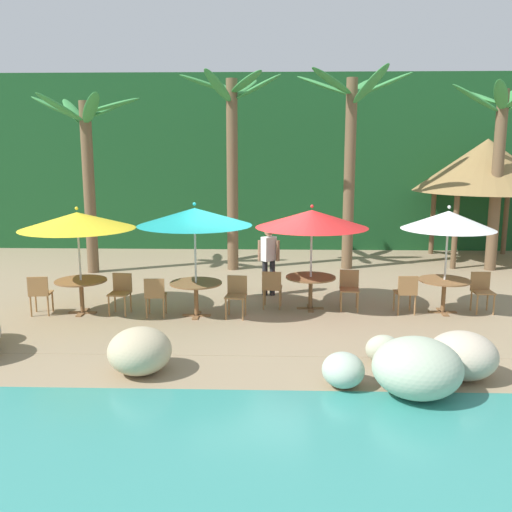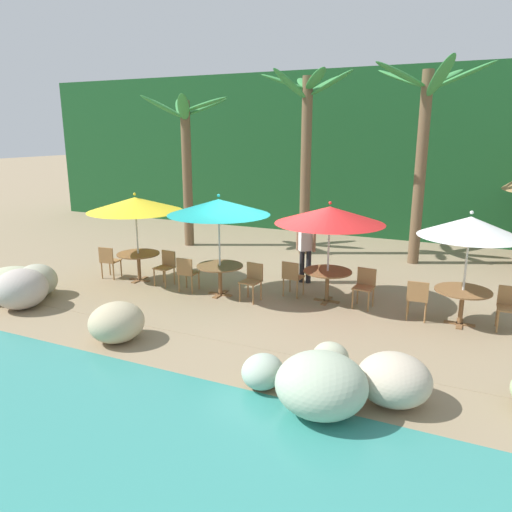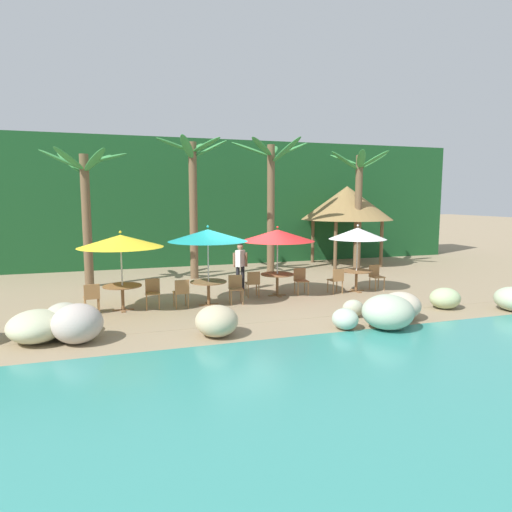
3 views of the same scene
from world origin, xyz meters
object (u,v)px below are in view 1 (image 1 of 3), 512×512
(chair_teal_inland, at_px, (155,294))
(chair_red_inland, at_px, (272,287))
(palapa_hut, at_px, (486,166))
(chair_white_seaward, at_px, (482,289))
(palm_tree_third, at_px, (351,140))
(waiter_in_white, at_px, (269,255))
(dining_table_red, at_px, (311,282))
(palm_tree_nearest, at_px, (87,153))
(dining_table_white, at_px, (444,285))
(chair_red_seaward, at_px, (349,287))
(dining_table_yellow, at_px, (81,286))
(chair_yellow_seaward, at_px, (121,290))
(chair_teal_seaward, at_px, (236,293))
(chair_white_inland, at_px, (406,291))
(umbrella_white, at_px, (448,220))
(umbrella_red, at_px, (312,219))
(umbrella_yellow, at_px, (77,221))
(palm_tree_second, at_px, (232,140))
(chair_yellow_inland, at_px, (40,292))
(dining_table_teal, at_px, (196,288))
(umbrella_teal, at_px, (195,217))
(palm_tree_fourth, at_px, (500,146))

(chair_teal_inland, height_order, chair_red_inland, same)
(palapa_hut, bearing_deg, chair_white_seaward, -109.14)
(palm_tree_third, xyz_separation_m, waiter_in_white, (-2.31, -3.20, -2.77))
(palm_tree_third, bearing_deg, chair_white_seaward, -62.40)
(dining_table_red, xyz_separation_m, palm_tree_third, (1.37, 4.38, 3.14))
(palm_tree_nearest, relative_size, palm_tree_third, 0.87)
(dining_table_white, xyz_separation_m, waiter_in_white, (-3.80, 1.38, 0.37))
(chair_red_inland, bearing_deg, chair_red_seaward, 1.38)
(dining_table_yellow, distance_m, chair_yellow_seaward, 0.86)
(dining_table_white, relative_size, waiter_in_white, 0.65)
(chair_teal_seaward, bearing_deg, chair_white_inland, 4.30)
(umbrella_white, height_order, waiter_in_white, umbrella_white)
(dining_table_red, height_order, umbrella_white, umbrella_white)
(umbrella_red, bearing_deg, chair_teal_seaward, -158.90)
(umbrella_yellow, bearing_deg, dining_table_yellow, 0.00)
(palm_tree_second, bearing_deg, chair_teal_seaward, -85.11)
(chair_yellow_inland, distance_m, chair_teal_seaward, 4.19)
(palm_tree_second, bearing_deg, chair_white_inland, -48.09)
(chair_teal_seaward, height_order, palm_tree_second, palm_tree_second)
(dining_table_teal, height_order, chair_white_seaward, chair_white_seaward)
(chair_teal_seaward, bearing_deg, palm_tree_second, 94.89)
(dining_table_white, bearing_deg, palm_tree_second, 138.26)
(palm_tree_third, bearing_deg, dining_table_yellow, -142.52)
(chair_red_inland, bearing_deg, palm_tree_third, 63.12)
(chair_teal_inland, distance_m, umbrella_red, 3.71)
(dining_table_teal, bearing_deg, chair_red_inland, 20.46)
(palm_tree_third, bearing_deg, waiter_in_white, -125.87)
(chair_red_seaward, height_order, palm_tree_nearest, palm_tree_nearest)
(umbrella_yellow, relative_size, chair_red_inland, 2.78)
(umbrella_red, xyz_separation_m, palm_tree_nearest, (-6.02, 3.62, 1.35))
(chair_red_seaward, xyz_separation_m, palm_tree_second, (-2.87, 4.12, 3.22))
(chair_teal_inland, xyz_separation_m, palm_tree_third, (4.68, 5.13, 3.24))
(dining_table_yellow, distance_m, chair_white_inland, 6.98)
(dining_table_teal, xyz_separation_m, chair_teal_seaward, (0.85, -0.00, -0.10))
(umbrella_teal, distance_m, palm_tree_second, 5.05)
(palm_tree_fourth, bearing_deg, chair_red_inland, -145.90)
(umbrella_red, xyz_separation_m, chair_red_seaward, (0.85, 0.02, -1.51))
(chair_yellow_seaward, bearing_deg, palm_tree_nearest, 115.08)
(palm_tree_second, bearing_deg, chair_red_inland, -74.48)
(dining_table_white, bearing_deg, palm_tree_third, 108.00)
(chair_yellow_inland, xyz_separation_m, chair_red_seaward, (6.65, 0.69, 0.00))
(chair_yellow_inland, height_order, umbrella_red, umbrella_red)
(umbrella_white, height_order, palm_tree_second, palm_tree_second)
(dining_table_yellow, xyz_separation_m, palm_tree_fourth, (10.50, 4.79, 2.97))
(chair_yellow_seaward, height_order, palm_tree_second, palm_tree_second)
(umbrella_white, bearing_deg, palm_tree_second, 138.26)
(chair_white_seaward, height_order, palm_tree_second, palm_tree_second)
(dining_table_teal, bearing_deg, chair_white_inland, 3.45)
(chair_yellow_inland, bearing_deg, dining_table_teal, 0.85)
(chair_red_seaward, height_order, dining_table_white, chair_red_seaward)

